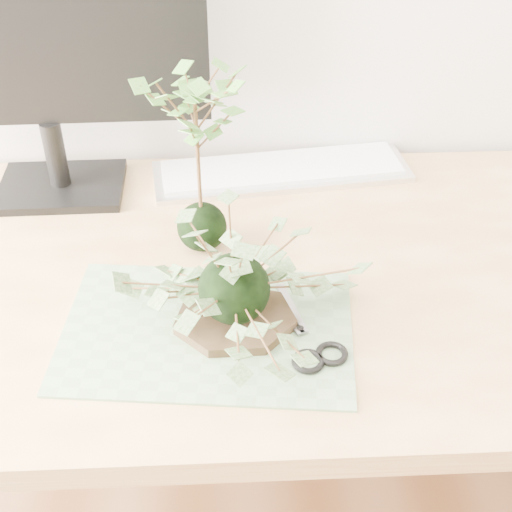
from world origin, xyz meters
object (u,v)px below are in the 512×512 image
at_px(keyboard, 282,170).
at_px(ivy_kokedama, 234,262).
at_px(desk, 270,313).
at_px(maple_kokedama, 196,117).
at_px(monitor, 34,37).

bearing_deg(keyboard, ivy_kokedama, -110.49).
height_order(desk, keyboard, keyboard).
height_order(desk, maple_kokedama, maple_kokedama).
distance_m(keyboard, monitor, 0.48).
relative_size(ivy_kokedama, maple_kokedama, 0.98).
bearing_deg(desk, ivy_kokedama, -115.97).
distance_m(ivy_kokedama, keyboard, 0.43).
relative_size(ivy_kokedama, monitor, 0.59).
height_order(desk, monitor, monitor).
relative_size(desk, ivy_kokedama, 4.94).
relative_size(desk, monitor, 2.91).
bearing_deg(monitor, ivy_kokedama, -52.07).
xyz_separation_m(desk, ivy_kokedama, (-0.06, -0.12, 0.20)).
relative_size(maple_kokedama, monitor, 0.60).
relative_size(maple_kokedama, keyboard, 0.68).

